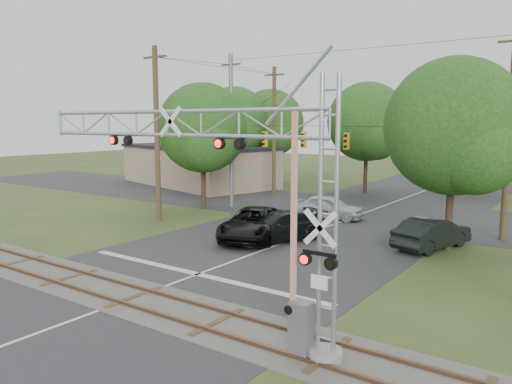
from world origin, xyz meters
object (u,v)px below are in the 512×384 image
Objects in this scene: traffic_signal_span at (360,135)px; pickup_black at (253,224)px; sedan_silver at (329,207)px; commercial_building at (198,165)px; crossing_gantry at (221,178)px; car_dark at (278,227)px.

traffic_signal_span is 3.12× the size of pickup_black.
sedan_silver is (0.73, 7.74, -0.06)m from pickup_black.
crossing_gantry is at bearing -31.23° from commercial_building.
commercial_building is (-25.48, 27.32, -2.76)m from crossing_gantry.
crossing_gantry is 2.20× the size of car_dark.
traffic_signal_span is (-3.56, 18.36, 0.86)m from crossing_gantry.
car_dark is at bearing 177.14° from sedan_silver.
crossing_gantry is 19.67m from sedan_silver.
car_dark is 1.18× the size of sedan_silver.
commercial_building is (-19.78, 8.93, 1.26)m from sedan_silver.
traffic_signal_span reaches higher than crossing_gantry.
pickup_black is 25.35m from commercial_building.
commercial_building is at bearing 157.77° from traffic_signal_span.
crossing_gantry is 18.73m from traffic_signal_span.
pickup_black is 1.32× the size of sedan_silver.
pickup_black is (-2.86, -7.71, -4.81)m from traffic_signal_span.
crossing_gantry is 0.63× the size of traffic_signal_span.
commercial_building reaches higher than pickup_black.
pickup_black reaches higher than car_dark.
commercial_building is (-19.06, 16.67, 1.19)m from pickup_black.
traffic_signal_span is at bearing 100.97° from crossing_gantry.
traffic_signal_span is 23.95m from commercial_building.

